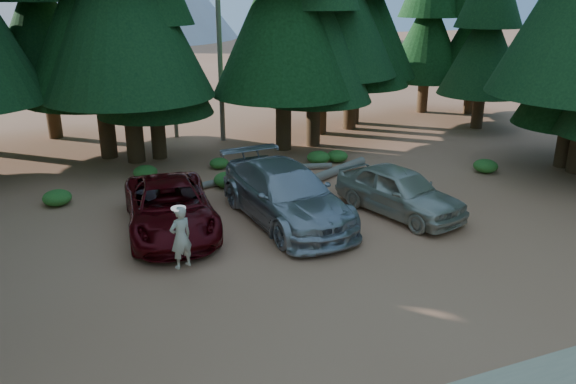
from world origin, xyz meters
name	(u,v)px	position (x,y,z in m)	size (l,w,h in m)	color
ground	(342,271)	(0.00, 0.00, 0.00)	(160.00, 160.00, 0.00)	#A76747
forest_belt_north	(205,139)	(0.00, 15.00, 0.00)	(36.00, 7.00, 22.00)	black
snag_front	(218,12)	(0.80, 14.50, 6.00)	(0.24, 0.24, 12.00)	slate
snag_back	(170,34)	(-1.20, 16.00, 5.00)	(0.20, 0.20, 10.00)	slate
red_pickup	(170,207)	(-3.65, 4.34, 0.76)	(2.51, 5.44, 1.51)	#50060B
silver_minivan_center	(286,194)	(-0.10, 3.78, 0.89)	(2.49, 6.12, 1.78)	#A4A6AC
silver_minivan_right	(399,191)	(3.54, 2.95, 0.79)	(1.85, 4.61, 1.57)	#BAB7A6
frisbee_player	(181,237)	(-3.97, 1.00, 1.22)	(0.69, 0.58, 1.62)	beige
log_left	(202,186)	(-1.88, 7.70, 0.13)	(0.26, 0.26, 3.67)	slate
log_mid	(295,167)	(2.23, 8.64, 0.12)	(0.25, 0.25, 3.02)	slate
log_right	(322,176)	(2.69, 7.00, 0.18)	(0.35, 0.35, 5.47)	slate
shrub_far_left	(57,198)	(-6.87, 7.93, 0.26)	(0.96, 0.96, 0.53)	#206A24
shrub_left	(145,172)	(-3.64, 9.78, 0.26)	(0.94, 0.94, 0.52)	#206A24
shrub_center_left	(227,180)	(-0.94, 7.61, 0.28)	(1.03, 1.03, 0.57)	#206A24
shrub_center_right	(219,163)	(-0.61, 10.00, 0.22)	(0.79, 0.79, 0.44)	#206A24
shrub_right	(337,156)	(4.35, 9.06, 0.25)	(0.90, 0.90, 0.50)	#206A24
shrub_far_right	(318,157)	(3.48, 9.11, 0.27)	(0.98, 0.98, 0.54)	#206A24
shrub_edge_east	(486,166)	(9.25, 5.50, 0.27)	(0.97, 0.97, 0.53)	#206A24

